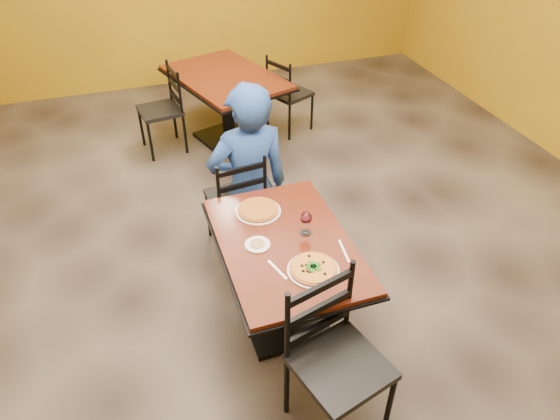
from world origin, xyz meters
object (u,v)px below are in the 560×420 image
object	(u,v)px
chair_second_left	(160,111)
plate_main	(313,270)
chair_second_right	(290,94)
pizza_far	(258,209)
side_plate	(258,245)
chair_main_far	(235,199)
pizza_main	(313,268)
chair_main_near	(340,367)
table_main	(285,264)
diner	(248,166)
wine_glass	(306,222)
table_second	(226,92)
plate_far	(258,211)

from	to	relation	value
chair_second_left	plate_main	distance (m)	3.08
chair_second_right	pizza_far	distance (m)	2.62
side_plate	chair_second_right	bearing A→B (deg)	66.50
chair_main_far	chair_second_left	size ratio (longest dim) A/B	0.99
chair_main_far	pizza_main	size ratio (longest dim) A/B	3.19
chair_main_near	table_main	bearing A→B (deg)	77.43
diner	pizza_far	distance (m)	0.67
wine_glass	chair_main_near	bearing A→B (deg)	-97.73
chair_second_right	side_plate	xyz separation A→B (m)	(-1.17, -2.70, 0.32)
table_main	chair_second_left	bearing A→B (deg)	99.26
diner	table_second	bearing A→B (deg)	-99.59
pizza_main	table_second	bearing A→B (deg)	86.08
chair_second_left	pizza_far	size ratio (longest dim) A/B	3.25
side_plate	pizza_main	bearing A→B (deg)	-52.98
pizza_far	diner	bearing A→B (deg)	80.21
pizza_far	side_plate	world-z (taller)	pizza_far
table_main	table_second	bearing A→B (deg)	84.17
chair_main_near	pizza_main	xyz separation A→B (m)	(0.03, 0.51, 0.26)
pizza_far	chair_second_right	bearing A→B (deg)	65.68
chair_second_right	pizza_main	bearing A→B (deg)	137.96
chair_main_far	plate_far	size ratio (longest dim) A/B	2.92
table_main	side_plate	bearing A→B (deg)	172.07
plate_far	chair_second_left	bearing A→B (deg)	98.93
plate_main	table_main	bearing A→B (deg)	103.26
plate_far	table_main	bearing A→B (deg)	-78.53
plate_main	wine_glass	distance (m)	0.36
chair_main_far	wine_glass	world-z (taller)	wine_glass
chair_main_far	pizza_main	bearing A→B (deg)	91.54
plate_far	pizza_main	bearing A→B (deg)	-77.70
pizza_main	pizza_far	bearing A→B (deg)	102.30
chair_main_near	chair_second_left	size ratio (longest dim) A/B	1.12
diner	table_main	bearing A→B (deg)	85.90
pizza_main	wine_glass	world-z (taller)	wine_glass
side_plate	wine_glass	distance (m)	0.34
chair_main_far	pizza_far	world-z (taller)	chair_main_far
chair_second_right	plate_main	distance (m)	3.18
table_second	chair_main_far	bearing A→B (deg)	-101.79
chair_second_right	plate_main	xyz separation A→B (m)	(-0.93, -3.03, 0.32)
chair_second_right	pizza_main	size ratio (longest dim) A/B	3.10
chair_main_near	side_plate	world-z (taller)	chair_main_near
table_second	chair_main_near	distance (m)	3.54
chair_main_near	pizza_main	distance (m)	0.57
pizza_main	side_plate	distance (m)	0.41
plate_main	pizza_far	world-z (taller)	pizza_far
table_second	wine_glass	distance (m)	2.70
wine_glass	plate_main	bearing A→B (deg)	-103.46
chair_second_right	side_plate	size ratio (longest dim) A/B	5.50
plate_main	chair_main_near	bearing A→B (deg)	-93.81
side_plate	chair_second_left	bearing A→B (deg)	95.71
pizza_main	plate_main	bearing A→B (deg)	0.00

